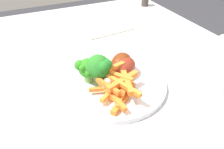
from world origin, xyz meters
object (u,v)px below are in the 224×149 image
at_px(dining_table, 136,120).
at_px(carrot_fries_pile, 119,86).
at_px(broccoli_floret_front, 97,67).
at_px(chicken_drumstick_far, 122,68).
at_px(broccoli_floret_back, 87,69).
at_px(broccoli_floret_middle, 101,68).
at_px(chicken_drumstick_near, 121,65).
at_px(dinner_plate, 112,84).

relative_size(dining_table, carrot_fries_pile, 9.35).
xyz_separation_m(broccoli_floret_front, carrot_fries_pile, (0.06, 0.03, -0.02)).
distance_m(dining_table, broccoli_floret_front, 0.19).
relative_size(carrot_fries_pile, chicken_drumstick_far, 1.10).
relative_size(broccoli_floret_front, broccoli_floret_back, 1.23).
relative_size(broccoli_floret_middle, carrot_fries_pile, 0.52).
height_order(broccoli_floret_front, broccoli_floret_back, broccoli_floret_front).
bearing_deg(broccoli_floret_front, chicken_drumstick_far, 89.38).
relative_size(carrot_fries_pile, chicken_drumstick_near, 1.21).
xyz_separation_m(dinner_plate, broccoli_floret_middle, (-0.00, -0.02, 0.05)).
bearing_deg(broccoli_floret_middle, broccoli_floret_front, -141.63).
height_order(dining_table, chicken_drumstick_near, chicken_drumstick_near).
distance_m(dining_table, dinner_plate, 0.13).
distance_m(dinner_plate, chicken_drumstick_near, 0.05).
distance_m(carrot_fries_pile, chicken_drumstick_near, 0.08).
bearing_deg(chicken_drumstick_far, dining_table, 31.16).
relative_size(broccoli_floret_middle, chicken_drumstick_near, 0.62).
bearing_deg(broccoli_floret_middle, dinner_plate, 82.85).
distance_m(broccoli_floret_front, broccoli_floret_middle, 0.01).
bearing_deg(chicken_drumstick_far, broccoli_floret_middle, -82.17).
bearing_deg(broccoli_floret_back, dinner_plate, 63.46).
bearing_deg(dining_table, chicken_drumstick_near, -156.72).
bearing_deg(broccoli_floret_front, dining_table, 64.75).
height_order(dining_table, broccoli_floret_middle, broccoli_floret_middle).
relative_size(dinner_plate, broccoli_floret_front, 3.53).
height_order(dinner_plate, chicken_drumstick_near, chicken_drumstick_near).
xyz_separation_m(carrot_fries_pile, chicken_drumstick_far, (-0.06, 0.04, 0.00)).
bearing_deg(broccoli_floret_front, chicken_drumstick_near, 100.23).
xyz_separation_m(dining_table, broccoli_floret_middle, (-0.03, -0.08, 0.17)).
height_order(broccoli_floret_middle, broccoli_floret_back, broccoli_floret_middle).
relative_size(broccoli_floret_back, carrot_fries_pile, 0.45).
height_order(broccoli_floret_front, broccoli_floret_middle, broccoli_floret_front).
bearing_deg(carrot_fries_pile, dinner_plate, 174.68).
distance_m(dining_table, chicken_drumstick_far, 0.15).
bearing_deg(broccoli_floret_back, dining_table, 62.70).
bearing_deg(broccoli_floret_middle, broccoli_floret_back, -131.13).
xyz_separation_m(broccoli_floret_back, chicken_drumstick_near, (0.00, 0.08, -0.01)).
distance_m(dinner_plate, broccoli_floret_middle, 0.06).
height_order(dinner_plate, chicken_drumstick_far, chicken_drumstick_far).
bearing_deg(broccoli_floret_back, chicken_drumstick_near, 88.90).
distance_m(broccoli_floret_middle, broccoli_floret_back, 0.03).
xyz_separation_m(broccoli_floret_middle, carrot_fries_pile, (0.05, 0.02, -0.02)).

